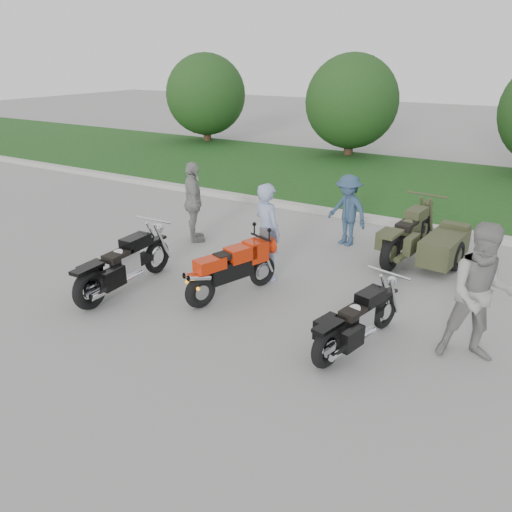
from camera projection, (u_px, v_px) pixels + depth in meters
The scene contains 13 objects.
ground at pixel (217, 316), 8.03m from camera, with size 80.00×80.00×0.00m, color gray.
curb at pixel (351, 215), 12.77m from camera, with size 60.00×0.30×0.15m, color #B0ADA6.
grass_strip at pixel (398, 182), 16.08m from camera, with size 60.00×8.00×0.14m, color #245B1F.
tree_far_left at pixel (206, 95), 22.69m from camera, with size 3.60×3.60×4.00m.
tree_mid_left at pixel (352, 102), 19.37m from camera, with size 3.60×3.60×4.00m.
sportbike_red at pixel (231, 268), 8.49m from camera, with size 0.81×1.84×0.91m.
cruiser_left at pixel (122, 267), 8.71m from camera, with size 0.42×2.36×0.91m.
cruiser_right at pixel (356, 323), 7.01m from camera, with size 0.62×2.01×0.79m.
cruiser_sidecar at pixel (428, 243), 9.87m from camera, with size 1.36×2.52×0.97m.
person_stripe at pixel (267, 232), 9.10m from camera, with size 0.66×0.43×1.81m, color #8D9CC1.
person_grey at pixel (482, 294), 6.58m from camera, with size 0.95×0.74×1.95m, color gray.
person_denim at pixel (348, 210), 10.77m from camera, with size 1.01×0.58×1.56m, color #2D4560.
person_back at pixel (193, 202), 10.96m from camera, with size 1.04×0.43×1.78m, color gray.
Camera 1 is at (4.18, -5.75, 3.92)m, focal length 35.00 mm.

